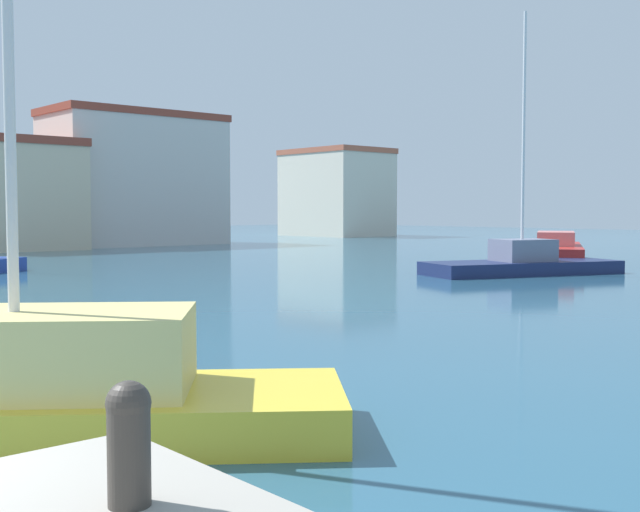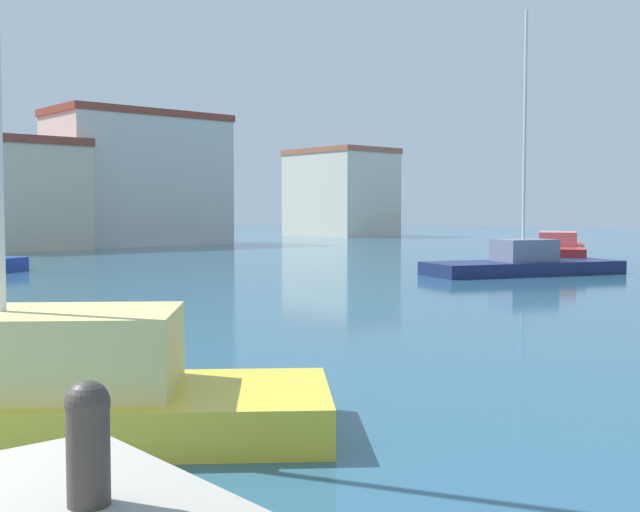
{
  "view_description": "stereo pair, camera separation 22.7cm",
  "coord_description": "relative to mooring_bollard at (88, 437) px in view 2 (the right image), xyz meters",
  "views": [
    {
      "loc": [
        -0.37,
        -5.31,
        2.5
      ],
      "look_at": [
        17.74,
        15.11,
        0.91
      ],
      "focal_mm": 44.62,
      "sensor_mm": 36.0,
      "label": 1
    },
    {
      "loc": [
        -0.2,
        -5.46,
        2.5
      ],
      "look_at": [
        17.74,
        15.11,
        0.91
      ],
      "focal_mm": 44.62,
      "sensor_mm": 36.0,
      "label": 2
    }
  ],
  "objects": [
    {
      "name": "harbor_office",
      "position": [
        50.16,
        52.81,
        2.74
      ],
      "size": [
        7.12,
        9.56,
        8.28
      ],
      "color": "beige",
      "rests_on": "ground"
    },
    {
      "name": "yacht_club",
      "position": [
        16.43,
        47.74,
        2.06
      ],
      "size": [
        8.1,
        9.43,
        6.92
      ],
      "color": "beige",
      "rests_on": "ground"
    },
    {
      "name": "motorboat_red_mid_harbor",
      "position": [
        31.01,
        17.0,
        -0.87
      ],
      "size": [
        8.51,
        6.5,
        1.49
      ],
      "color": "#B22823",
      "rests_on": "water"
    },
    {
      "name": "mooring_bollard",
      "position": [
        0.0,
        0.0,
        0.0
      ],
      "size": [
        0.22,
        0.22,
        0.6
      ],
      "color": "#38332D",
      "rests_on": "pier_quay"
    },
    {
      "name": "sailboat_yellow_outer_mooring",
      "position": [
        1.58,
        5.1,
        -0.91
      ],
      "size": [
        6.96,
        6.07,
        8.57
      ],
      "color": "gold",
      "rests_on": "water"
    },
    {
      "name": "warehouse_block",
      "position": [
        25.94,
        47.67,
        3.28
      ],
      "size": [
        12.25,
        6.41,
        9.38
      ],
      "color": "beige",
      "rests_on": "ground"
    },
    {
      "name": "sailboat_navy_behind_lamppost",
      "position": [
        24.53,
        14.44,
        -0.96
      ],
      "size": [
        8.22,
        5.1,
        10.07
      ],
      "color": "#19234C",
      "rests_on": "water"
    },
    {
      "name": "water",
      "position": [
        13.59,
        21.93,
        -1.41
      ],
      "size": [
        160.0,
        160.0,
        0.0
      ],
      "primitive_type": "plane",
      "color": "#285670",
      "rests_on": "ground"
    }
  ]
}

